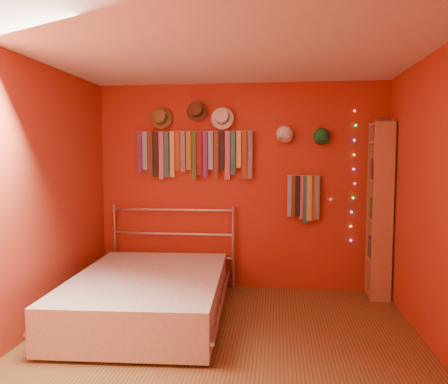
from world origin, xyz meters
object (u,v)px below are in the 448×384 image
at_px(reading_lamp, 331,200).
at_px(bed, 148,295).
at_px(tie_rack, 194,152).
at_px(bookshelf, 384,210).

bearing_deg(reading_lamp, bed, -153.92).
distance_m(tie_rack, bed, 1.83).
bearing_deg(bed, bookshelf, 17.74).
relative_size(tie_rack, bed, 0.68).
relative_size(reading_lamp, bed, 0.15).
bearing_deg(tie_rack, reading_lamp, -6.18).
height_order(tie_rack, bed, tie_rack).
relative_size(tie_rack, reading_lamp, 4.64).
bearing_deg(reading_lamp, tie_rack, 173.82).
bearing_deg(tie_rack, bed, -103.51).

